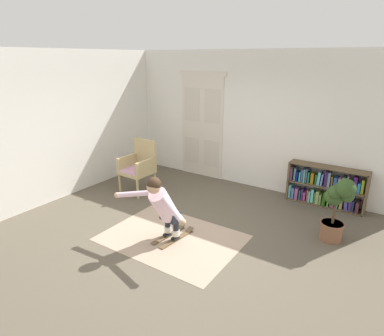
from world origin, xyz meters
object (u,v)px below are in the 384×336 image
at_px(bookshelf, 325,188).
at_px(person_skier, 162,204).
at_px(skis_pair, 173,236).
at_px(potted_plant, 337,205).
at_px(wicker_chair, 139,165).

height_order(bookshelf, person_skier, person_skier).
distance_m(bookshelf, skis_pair, 3.13).
relative_size(potted_plant, skis_pair, 1.42).
bearing_deg(bookshelf, person_skier, -121.54).
height_order(wicker_chair, skis_pair, wicker_chair).
xyz_separation_m(skis_pair, person_skier, (-0.03, -0.22, 0.63)).
distance_m(skis_pair, person_skier, 0.67).
bearing_deg(potted_plant, person_skier, -144.55).
bearing_deg(skis_pair, wicker_chair, 146.37).
xyz_separation_m(wicker_chair, potted_plant, (3.89, 0.16, 0.02)).
distance_m(potted_plant, skis_pair, 2.58).
xyz_separation_m(wicker_chair, skis_pair, (1.75, -1.16, -0.56)).
bearing_deg(potted_plant, wicker_chair, -177.68).
height_order(wicker_chair, person_skier, person_skier).
bearing_deg(bookshelf, wicker_chair, -157.42).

